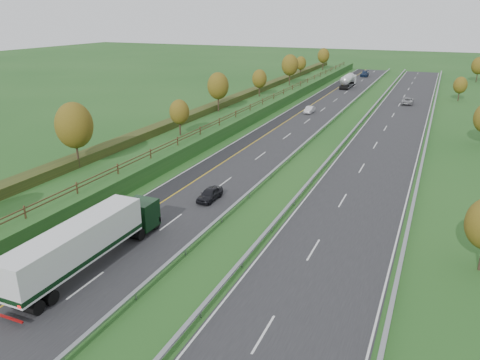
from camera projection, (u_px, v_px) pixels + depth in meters
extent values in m
plane|color=#1E4C1B|center=(322.00, 147.00, 69.96)|extent=(400.00, 400.00, 0.00)
cube|color=#232326|center=(282.00, 134.00, 77.25)|extent=(10.50, 200.00, 0.04)
cube|color=#232326|center=(385.00, 145.00, 71.10)|extent=(10.50, 200.00, 0.04)
cube|color=black|center=(260.00, 132.00, 78.65)|extent=(3.00, 200.00, 0.04)
cube|color=silver|center=(253.00, 131.00, 79.13)|extent=(0.15, 200.00, 0.01)
cube|color=gold|center=(269.00, 133.00, 78.08)|extent=(0.15, 200.00, 0.01)
cube|color=silver|center=(311.00, 137.00, 75.36)|extent=(0.15, 200.00, 0.01)
cube|color=silver|center=(351.00, 141.00, 72.97)|extent=(0.15, 200.00, 0.01)
cube|color=silver|center=(420.00, 148.00, 69.21)|extent=(0.15, 200.00, 0.01)
cube|color=silver|center=(86.00, 285.00, 34.44)|extent=(0.15, 4.00, 0.01)
cube|color=silver|center=(263.00, 334.00, 29.22)|extent=(0.15, 4.00, 0.01)
cube|color=silver|center=(171.00, 222.00, 44.81)|extent=(0.15, 4.00, 0.01)
cube|color=silver|center=(313.00, 250.00, 39.59)|extent=(0.15, 4.00, 0.01)
cube|color=silver|center=(224.00, 183.00, 55.18)|extent=(0.15, 4.00, 0.01)
cube|color=silver|center=(343.00, 200.00, 49.96)|extent=(0.15, 4.00, 0.01)
cube|color=silver|center=(261.00, 156.00, 65.55)|extent=(0.15, 4.00, 0.01)
cube|color=silver|center=(362.00, 168.00, 60.33)|extent=(0.15, 4.00, 0.01)
cube|color=silver|center=(287.00, 136.00, 75.91)|extent=(0.15, 4.00, 0.01)
cube|color=silver|center=(375.00, 145.00, 70.69)|extent=(0.15, 4.00, 0.01)
cube|color=silver|center=(307.00, 121.00, 86.28)|extent=(0.15, 4.00, 0.01)
cube|color=silver|center=(385.00, 128.00, 81.06)|extent=(0.15, 4.00, 0.01)
cube|color=silver|center=(323.00, 109.00, 96.65)|extent=(0.15, 4.00, 0.01)
cube|color=silver|center=(393.00, 115.00, 91.43)|extent=(0.15, 4.00, 0.01)
cube|color=silver|center=(336.00, 100.00, 107.02)|extent=(0.15, 4.00, 0.01)
cube|color=silver|center=(399.00, 105.00, 101.80)|extent=(0.15, 4.00, 0.01)
cube|color=silver|center=(346.00, 92.00, 117.39)|extent=(0.15, 4.00, 0.01)
cube|color=silver|center=(404.00, 96.00, 112.17)|extent=(0.15, 4.00, 0.01)
cube|color=silver|center=(355.00, 86.00, 127.75)|extent=(0.15, 4.00, 0.01)
cube|color=silver|center=(409.00, 89.00, 122.53)|extent=(0.15, 4.00, 0.01)
cube|color=silver|center=(362.00, 80.00, 138.12)|extent=(0.15, 4.00, 0.01)
cube|color=silver|center=(412.00, 83.00, 132.90)|extent=(0.15, 4.00, 0.01)
cube|color=silver|center=(369.00, 76.00, 148.49)|extent=(0.15, 4.00, 0.01)
cube|color=silver|center=(415.00, 78.00, 143.27)|extent=(0.15, 4.00, 0.01)
cube|color=silver|center=(374.00, 71.00, 158.86)|extent=(0.15, 4.00, 0.01)
cube|color=silver|center=(418.00, 73.00, 153.64)|extent=(0.15, 4.00, 0.01)
cube|color=#1E4C1B|center=(211.00, 121.00, 81.77)|extent=(12.00, 200.00, 2.00)
cube|color=#283516|center=(201.00, 112.00, 81.99)|extent=(2.20, 180.00, 1.10)
cube|color=#422B19|center=(235.00, 115.00, 79.57)|extent=(0.08, 184.00, 0.10)
cube|color=#422B19|center=(235.00, 112.00, 79.43)|extent=(0.08, 184.00, 0.10)
cube|color=#422B19|center=(25.00, 212.00, 40.67)|extent=(0.12, 0.12, 1.20)
cube|color=#422B19|center=(77.00, 188.00, 46.29)|extent=(0.12, 0.12, 1.20)
cube|color=#422B19|center=(118.00, 169.00, 51.90)|extent=(0.12, 0.12, 1.20)
cube|color=#422B19|center=(151.00, 154.00, 57.52)|extent=(0.12, 0.12, 1.20)
cube|color=#422B19|center=(178.00, 141.00, 63.14)|extent=(0.12, 0.12, 1.20)
cube|color=#422B19|center=(200.00, 131.00, 68.75)|extent=(0.12, 0.12, 1.20)
cube|color=#422B19|center=(219.00, 122.00, 74.37)|extent=(0.12, 0.12, 1.20)
cube|color=#422B19|center=(236.00, 114.00, 79.98)|extent=(0.12, 0.12, 1.20)
cube|color=#422B19|center=(250.00, 107.00, 85.60)|extent=(0.12, 0.12, 1.20)
cube|color=#422B19|center=(263.00, 101.00, 91.22)|extent=(0.12, 0.12, 1.20)
cube|color=#422B19|center=(274.00, 96.00, 96.83)|extent=(0.12, 0.12, 1.20)
cube|color=#422B19|center=(284.00, 92.00, 102.45)|extent=(0.12, 0.12, 1.20)
cube|color=#422B19|center=(293.00, 87.00, 108.06)|extent=(0.12, 0.12, 1.20)
cube|color=#422B19|center=(300.00, 84.00, 113.68)|extent=(0.12, 0.12, 1.20)
cube|color=#422B19|center=(308.00, 80.00, 119.30)|extent=(0.12, 0.12, 1.20)
cube|color=#422B19|center=(314.00, 77.00, 124.91)|extent=(0.12, 0.12, 1.20)
cube|color=#422B19|center=(320.00, 75.00, 130.53)|extent=(0.12, 0.12, 1.20)
cube|color=#422B19|center=(326.00, 72.00, 136.14)|extent=(0.12, 0.12, 1.20)
cube|color=#422B19|center=(331.00, 70.00, 141.76)|extent=(0.12, 0.12, 1.20)
cube|color=#422B19|center=(336.00, 67.00, 147.38)|extent=(0.12, 0.12, 1.20)
cube|color=#422B19|center=(340.00, 65.00, 152.99)|extent=(0.12, 0.12, 1.20)
cube|color=#422B19|center=(344.00, 64.00, 158.61)|extent=(0.12, 0.12, 1.20)
cube|color=gray|center=(315.00, 134.00, 74.93)|extent=(0.32, 200.00, 0.18)
cube|color=gray|center=(64.00, 360.00, 26.66)|extent=(0.10, 0.14, 0.56)
cube|color=gray|center=(136.00, 296.00, 32.70)|extent=(0.10, 0.14, 0.56)
cube|color=gray|center=(186.00, 252.00, 38.75)|extent=(0.10, 0.14, 0.56)
cube|color=gray|center=(222.00, 219.00, 44.80)|extent=(0.10, 0.14, 0.56)
cube|color=gray|center=(249.00, 195.00, 50.85)|extent=(0.10, 0.14, 0.56)
cube|color=gray|center=(271.00, 175.00, 56.90)|extent=(0.10, 0.14, 0.56)
cube|color=gray|center=(289.00, 160.00, 62.94)|extent=(0.10, 0.14, 0.56)
cube|color=gray|center=(303.00, 147.00, 68.99)|extent=(0.10, 0.14, 0.56)
cube|color=gray|center=(315.00, 136.00, 75.04)|extent=(0.10, 0.14, 0.56)
cube|color=gray|center=(326.00, 127.00, 81.09)|extent=(0.10, 0.14, 0.56)
cube|color=gray|center=(335.00, 119.00, 87.14)|extent=(0.10, 0.14, 0.56)
cube|color=gray|center=(342.00, 112.00, 93.18)|extent=(0.10, 0.14, 0.56)
cube|color=gray|center=(349.00, 106.00, 99.23)|extent=(0.10, 0.14, 0.56)
cube|color=gray|center=(355.00, 100.00, 105.28)|extent=(0.10, 0.14, 0.56)
cube|color=gray|center=(361.00, 96.00, 111.33)|extent=(0.10, 0.14, 0.56)
cube|color=gray|center=(365.00, 91.00, 117.38)|extent=(0.10, 0.14, 0.56)
cube|color=gray|center=(370.00, 87.00, 123.42)|extent=(0.10, 0.14, 0.56)
cube|color=gray|center=(374.00, 84.00, 129.47)|extent=(0.10, 0.14, 0.56)
cube|color=gray|center=(377.00, 81.00, 135.52)|extent=(0.10, 0.14, 0.56)
cube|color=gray|center=(381.00, 78.00, 141.57)|extent=(0.10, 0.14, 0.56)
cube|color=gray|center=(384.00, 75.00, 147.62)|extent=(0.10, 0.14, 0.56)
cube|color=gray|center=(386.00, 73.00, 153.67)|extent=(0.10, 0.14, 0.56)
cube|color=gray|center=(389.00, 70.00, 159.71)|extent=(0.10, 0.14, 0.56)
cube|color=gray|center=(347.00, 137.00, 73.02)|extent=(0.32, 200.00, 0.18)
cube|color=gray|center=(200.00, 314.00, 30.80)|extent=(0.10, 0.14, 0.56)
cube|color=gray|center=(242.00, 264.00, 36.85)|extent=(0.10, 0.14, 0.56)
cube|color=gray|center=(272.00, 229.00, 42.90)|extent=(0.10, 0.14, 0.56)
cube|color=gray|center=(294.00, 202.00, 48.95)|extent=(0.10, 0.14, 0.56)
cube|color=gray|center=(312.00, 181.00, 54.99)|extent=(0.10, 0.14, 0.56)
cube|color=gray|center=(326.00, 164.00, 61.04)|extent=(0.10, 0.14, 0.56)
cube|color=gray|center=(338.00, 151.00, 67.09)|extent=(0.10, 0.14, 0.56)
cube|color=gray|center=(347.00, 139.00, 73.14)|extent=(0.10, 0.14, 0.56)
cube|color=gray|center=(355.00, 129.00, 79.19)|extent=(0.10, 0.14, 0.56)
cube|color=gray|center=(362.00, 121.00, 85.23)|extent=(0.10, 0.14, 0.56)
cube|color=gray|center=(368.00, 114.00, 91.28)|extent=(0.10, 0.14, 0.56)
cube|color=gray|center=(374.00, 108.00, 97.33)|extent=(0.10, 0.14, 0.56)
cube|color=gray|center=(378.00, 102.00, 103.38)|extent=(0.10, 0.14, 0.56)
cube|color=gray|center=(383.00, 97.00, 109.43)|extent=(0.10, 0.14, 0.56)
cube|color=gray|center=(386.00, 93.00, 115.48)|extent=(0.10, 0.14, 0.56)
cube|color=gray|center=(390.00, 89.00, 121.52)|extent=(0.10, 0.14, 0.56)
cube|color=gray|center=(393.00, 85.00, 127.57)|extent=(0.10, 0.14, 0.56)
cube|color=gray|center=(396.00, 82.00, 133.62)|extent=(0.10, 0.14, 0.56)
cube|color=gray|center=(398.00, 79.00, 139.67)|extent=(0.10, 0.14, 0.56)
cube|color=gray|center=(400.00, 76.00, 145.72)|extent=(0.10, 0.14, 0.56)
cube|color=gray|center=(403.00, 73.00, 151.76)|extent=(0.10, 0.14, 0.56)
cube|color=gray|center=(405.00, 71.00, 157.81)|extent=(0.10, 0.14, 0.56)
cube|color=gray|center=(426.00, 145.00, 68.74)|extent=(0.32, 200.00, 0.18)
cube|color=gray|center=(394.00, 297.00, 32.56)|extent=(0.10, 0.14, 0.56)
cube|color=gray|center=(410.00, 220.00, 44.66)|extent=(0.10, 0.14, 0.56)
cube|color=gray|center=(419.00, 176.00, 56.75)|extent=(0.10, 0.14, 0.56)
cube|color=gray|center=(425.00, 147.00, 68.85)|extent=(0.10, 0.14, 0.56)
cube|color=gray|center=(430.00, 127.00, 80.95)|extent=(0.10, 0.14, 0.56)
cube|color=gray|center=(433.00, 112.00, 93.04)|extent=(0.10, 0.14, 0.56)
cube|color=gray|center=(435.00, 101.00, 105.14)|extent=(0.10, 0.14, 0.56)
cube|color=gray|center=(437.00, 91.00, 117.23)|extent=(0.10, 0.14, 0.56)
cube|color=gray|center=(439.00, 84.00, 129.33)|extent=(0.10, 0.14, 0.56)
cube|color=gray|center=(440.00, 78.00, 141.43)|extent=(0.10, 0.14, 0.56)
cube|color=gray|center=(441.00, 73.00, 153.52)|extent=(0.10, 0.14, 0.56)
cylinder|color=#2D2116|center=(78.00, 155.00, 53.62)|extent=(0.24, 0.24, 3.15)
ellipsoid|color=#554412|center=(74.00, 125.00, 52.45)|extent=(4.20, 4.20, 5.25)
cylinder|color=#2D2116|center=(180.00, 128.00, 68.22)|extent=(0.24, 0.24, 2.16)
ellipsoid|color=#554412|center=(179.00, 112.00, 67.42)|extent=(2.88, 2.88, 3.60)
cylinder|color=#2D2116|center=(218.00, 103.00, 84.59)|extent=(0.24, 0.24, 2.88)
ellipsoid|color=#554412|center=(218.00, 86.00, 83.52)|extent=(3.84, 3.84, 4.80)
cylinder|color=#2D2116|center=(259.00, 91.00, 99.86)|extent=(0.24, 0.24, 2.34)
ellipsoid|color=#554412|center=(259.00, 79.00, 98.99)|extent=(3.12, 3.12, 3.90)
cylinder|color=#2D2116|center=(289.00, 79.00, 114.92)|extent=(0.24, 0.24, 3.06)
ellipsoid|color=#554412|center=(290.00, 65.00, 113.78)|extent=(4.08, 4.08, 5.10)
cylinder|color=#2D2116|center=(300.00, 72.00, 131.54)|extent=(0.24, 0.24, 2.25)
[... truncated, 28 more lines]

